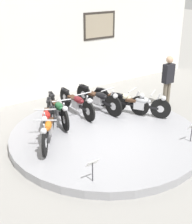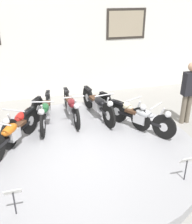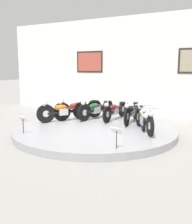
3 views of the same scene
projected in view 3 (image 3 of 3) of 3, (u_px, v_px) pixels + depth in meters
The scene contains 12 objects.
ground_plane at pixel (95, 134), 8.40m from camera, with size 60.00×60.00×0.00m, color gray.
display_platform at pixel (95, 131), 8.38m from camera, with size 5.12×5.12×0.20m, color #99999E.
back_wall at pixel (138, 66), 11.39m from camera, with size 14.00×0.22×4.30m.
motorcycle_orange at pixel (63, 110), 9.33m from camera, with size 1.14×1.71×0.80m.
motorcycle_red at pixel (78, 109), 9.71m from camera, with size 1.07×1.78×0.81m.
motorcycle_green at pixel (96, 109), 9.79m from camera, with size 0.58×1.95×0.79m.
motorcycle_maroon at pixel (115, 110), 9.58m from camera, with size 0.54×1.96×0.78m.
motorcycle_black at pixel (131, 111), 9.12m from camera, with size 0.54×1.99×0.81m.
motorcycle_cream at pixel (142, 115), 8.51m from camera, with size 0.82×1.83×0.78m.
motorcycle_silver at pixel (144, 119), 7.90m from camera, with size 1.12×1.66×0.78m.
info_placard_front_left at pixel (23, 121), 7.61m from camera, with size 0.26×0.11×0.51m.
info_placard_front_centre at pixel (117, 134), 6.19m from camera, with size 0.26×0.11×0.51m.
Camera 3 is at (3.97, -7.13, 2.12)m, focal length 42.00 mm.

